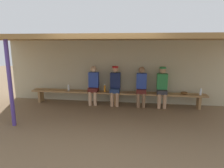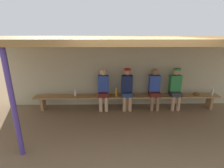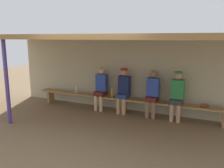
{
  "view_description": "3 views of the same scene",
  "coord_description": "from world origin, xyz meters",
  "px_view_note": "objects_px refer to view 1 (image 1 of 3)",
  "views": [
    {
      "loc": [
        0.78,
        -4.98,
        2.11
      ],
      "look_at": [
        -0.11,
        1.42,
        0.76
      ],
      "focal_mm": 31.61,
      "sensor_mm": 36.0,
      "label": 1
    },
    {
      "loc": [
        -0.61,
        -3.45,
        2.43
      ],
      "look_at": [
        -0.5,
        1.34,
        0.93
      ],
      "focal_mm": 26.5,
      "sensor_mm": 36.0,
      "label": 2
    },
    {
      "loc": [
        2.51,
        -4.83,
        2.25
      ],
      "look_at": [
        -0.25,
        1.24,
        0.92
      ],
      "focal_mm": 37.74,
      "sensor_mm": 36.0,
      "label": 3
    }
  ],
  "objects_px": {
    "player_in_blue": "(162,85)",
    "water_bottle_green": "(105,88)",
    "player_in_white": "(115,84)",
    "bench": "(116,94)",
    "player_near_post": "(141,85)",
    "baseball_glove_tan": "(184,93)",
    "water_bottle_clear": "(201,92)",
    "support_post": "(10,84)",
    "water_bottle_orange": "(69,88)",
    "player_leftmost": "(93,84)"
  },
  "relations": [
    {
      "from": "water_bottle_green",
      "to": "water_bottle_clear",
      "type": "relative_size",
      "value": 1.15
    },
    {
      "from": "water_bottle_green",
      "to": "water_bottle_clear",
      "type": "xyz_separation_m",
      "value": [
        3.14,
        0.01,
        -0.02
      ]
    },
    {
      "from": "player_in_white",
      "to": "player_in_blue",
      "type": "xyz_separation_m",
      "value": [
        1.56,
        0.0,
        0.0
      ]
    },
    {
      "from": "player_in_white",
      "to": "player_near_post",
      "type": "height_order",
      "value": "player_in_white"
    },
    {
      "from": "player_in_blue",
      "to": "player_in_white",
      "type": "bearing_deg",
      "value": 180.0
    },
    {
      "from": "player_leftmost",
      "to": "player_in_blue",
      "type": "bearing_deg",
      "value": 0.01
    },
    {
      "from": "support_post",
      "to": "bench",
      "type": "height_order",
      "value": "support_post"
    },
    {
      "from": "bench",
      "to": "water_bottle_green",
      "type": "height_order",
      "value": "water_bottle_green"
    },
    {
      "from": "player_in_blue",
      "to": "player_near_post",
      "type": "bearing_deg",
      "value": -179.96
    },
    {
      "from": "player_in_white",
      "to": "bench",
      "type": "bearing_deg",
      "value": -11.8
    },
    {
      "from": "bench",
      "to": "water_bottle_clear",
      "type": "xyz_separation_m",
      "value": [
        2.77,
        -0.04,
        0.18
      ]
    },
    {
      "from": "player_in_blue",
      "to": "support_post",
      "type": "bearing_deg",
      "value": -152.03
    },
    {
      "from": "water_bottle_green",
      "to": "player_in_white",
      "type": "bearing_deg",
      "value": 8.51
    },
    {
      "from": "player_leftmost",
      "to": "water_bottle_orange",
      "type": "relative_size",
      "value": 6.52
    },
    {
      "from": "baseball_glove_tan",
      "to": "bench",
      "type": "bearing_deg",
      "value": 165.38
    },
    {
      "from": "player_in_white",
      "to": "player_near_post",
      "type": "xyz_separation_m",
      "value": [
        0.89,
        -0.0,
        -0.02
      ]
    },
    {
      "from": "player_in_blue",
      "to": "water_bottle_green",
      "type": "height_order",
      "value": "player_in_blue"
    },
    {
      "from": "player_in_blue",
      "to": "baseball_glove_tan",
      "type": "distance_m",
      "value": 0.76
    },
    {
      "from": "water_bottle_orange",
      "to": "bench",
      "type": "bearing_deg",
      "value": -0.24
    },
    {
      "from": "player_in_white",
      "to": "player_in_blue",
      "type": "distance_m",
      "value": 1.56
    },
    {
      "from": "baseball_glove_tan",
      "to": "player_in_blue",
      "type": "bearing_deg",
      "value": 165.52
    },
    {
      "from": "support_post",
      "to": "baseball_glove_tan",
      "type": "relative_size",
      "value": 9.17
    },
    {
      "from": "bench",
      "to": "water_bottle_green",
      "type": "bearing_deg",
      "value": -172.42
    },
    {
      "from": "water_bottle_clear",
      "to": "player_leftmost",
      "type": "bearing_deg",
      "value": 179.37
    },
    {
      "from": "player_leftmost",
      "to": "player_near_post",
      "type": "distance_m",
      "value": 1.64
    },
    {
      "from": "support_post",
      "to": "player_in_blue",
      "type": "xyz_separation_m",
      "value": [
        3.96,
        2.1,
        -0.35
      ]
    },
    {
      "from": "player_in_white",
      "to": "baseball_glove_tan",
      "type": "relative_size",
      "value": 5.6
    },
    {
      "from": "bench",
      "to": "baseball_glove_tan",
      "type": "relative_size",
      "value": 25.0
    },
    {
      "from": "player_in_blue",
      "to": "water_bottle_orange",
      "type": "height_order",
      "value": "player_in_blue"
    },
    {
      "from": "bench",
      "to": "player_in_blue",
      "type": "height_order",
      "value": "player_in_blue"
    },
    {
      "from": "baseball_glove_tan",
      "to": "support_post",
      "type": "bearing_deg",
      "value": -170.58
    },
    {
      "from": "bench",
      "to": "player_leftmost",
      "type": "relative_size",
      "value": 4.49
    },
    {
      "from": "bench",
      "to": "water_bottle_orange",
      "type": "relative_size",
      "value": 29.3
    },
    {
      "from": "support_post",
      "to": "water_bottle_clear",
      "type": "xyz_separation_m",
      "value": [
        5.18,
        2.06,
        -0.53
      ]
    },
    {
      "from": "player_near_post",
      "to": "player_in_blue",
      "type": "bearing_deg",
      "value": 0.04
    },
    {
      "from": "support_post",
      "to": "water_bottle_orange",
      "type": "bearing_deg",
      "value": 70.93
    },
    {
      "from": "support_post",
      "to": "player_in_white",
      "type": "bearing_deg",
      "value": 41.26
    },
    {
      "from": "player_in_blue",
      "to": "baseball_glove_tan",
      "type": "bearing_deg",
      "value": 0.34
    },
    {
      "from": "player_near_post",
      "to": "water_bottle_clear",
      "type": "distance_m",
      "value": 1.91
    },
    {
      "from": "player_leftmost",
      "to": "player_near_post",
      "type": "bearing_deg",
      "value": 0.0
    },
    {
      "from": "player_in_blue",
      "to": "player_near_post",
      "type": "height_order",
      "value": "player_in_blue"
    },
    {
      "from": "bench",
      "to": "baseball_glove_tan",
      "type": "height_order",
      "value": "baseball_glove_tan"
    },
    {
      "from": "water_bottle_orange",
      "to": "player_near_post",
      "type": "bearing_deg",
      "value": -0.09
    },
    {
      "from": "player_near_post",
      "to": "baseball_glove_tan",
      "type": "xyz_separation_m",
      "value": [
        1.4,
        0.0,
        -0.22
      ]
    },
    {
      "from": "water_bottle_green",
      "to": "support_post",
      "type": "bearing_deg",
      "value": -134.91
    },
    {
      "from": "water_bottle_orange",
      "to": "water_bottle_clear",
      "type": "bearing_deg",
      "value": -0.56
    },
    {
      "from": "water_bottle_orange",
      "to": "support_post",
      "type": "bearing_deg",
      "value": -109.07
    },
    {
      "from": "water_bottle_clear",
      "to": "player_in_blue",
      "type": "bearing_deg",
      "value": 178.14
    },
    {
      "from": "bench",
      "to": "water_bottle_orange",
      "type": "bearing_deg",
      "value": 179.76
    },
    {
      "from": "player_in_blue",
      "to": "player_near_post",
      "type": "relative_size",
      "value": 1.01
    }
  ]
}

